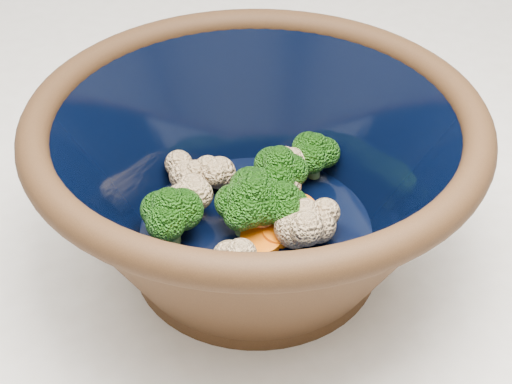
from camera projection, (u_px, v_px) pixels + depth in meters
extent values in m
cylinder|color=black|center=(256.00, 250.00, 0.59)|extent=(0.20, 0.20, 0.01)
torus|color=black|center=(256.00, 118.00, 0.51)|extent=(0.33, 0.33, 0.02)
cylinder|color=black|center=(256.00, 227.00, 0.57)|extent=(0.19, 0.19, 0.00)
cylinder|color=#608442|center=(284.00, 221.00, 0.56)|extent=(0.01, 0.01, 0.02)
ellipsoid|color=#276513|center=(285.00, 199.00, 0.55)|extent=(0.04, 0.04, 0.03)
cylinder|color=#608442|center=(242.00, 224.00, 0.56)|extent=(0.01, 0.01, 0.02)
ellipsoid|color=#276513|center=(242.00, 201.00, 0.55)|extent=(0.04, 0.04, 0.03)
cylinder|color=#608442|center=(256.00, 218.00, 0.57)|extent=(0.01, 0.01, 0.02)
ellipsoid|color=#276513|center=(256.00, 196.00, 0.55)|extent=(0.04, 0.04, 0.03)
cylinder|color=#608442|center=(279.00, 189.00, 0.59)|extent=(0.01, 0.01, 0.02)
ellipsoid|color=#276513|center=(280.00, 165.00, 0.58)|extent=(0.04, 0.04, 0.04)
cylinder|color=#608442|center=(172.00, 232.00, 0.55)|extent=(0.01, 0.01, 0.02)
ellipsoid|color=#276513|center=(169.00, 208.00, 0.54)|extent=(0.04, 0.04, 0.04)
cylinder|color=#608442|center=(255.00, 215.00, 0.57)|extent=(0.01, 0.01, 0.02)
ellipsoid|color=#276513|center=(255.00, 190.00, 0.55)|extent=(0.04, 0.04, 0.04)
cylinder|color=#608442|center=(254.00, 221.00, 0.56)|extent=(0.01, 0.01, 0.02)
ellipsoid|color=#276513|center=(253.00, 195.00, 0.55)|extent=(0.05, 0.05, 0.04)
cylinder|color=#608442|center=(314.00, 168.00, 0.62)|extent=(0.01, 0.01, 0.02)
ellipsoid|color=#276513|center=(315.00, 148.00, 0.61)|extent=(0.04, 0.04, 0.03)
sphere|color=beige|center=(252.00, 214.00, 0.56)|extent=(0.03, 0.03, 0.03)
sphere|color=beige|center=(229.00, 258.00, 0.52)|extent=(0.03, 0.03, 0.03)
sphere|color=beige|center=(183.00, 204.00, 0.57)|extent=(0.03, 0.03, 0.03)
sphere|color=beige|center=(219.00, 173.00, 0.60)|extent=(0.03, 0.03, 0.03)
sphere|color=beige|center=(318.00, 225.00, 0.55)|extent=(0.03, 0.03, 0.03)
sphere|color=beige|center=(295.00, 228.00, 0.55)|extent=(0.03, 0.03, 0.03)
sphere|color=beige|center=(279.00, 196.00, 0.58)|extent=(0.03, 0.03, 0.03)
sphere|color=beige|center=(283.00, 164.00, 0.61)|extent=(0.03, 0.03, 0.03)
sphere|color=beige|center=(185.00, 175.00, 0.60)|extent=(0.03, 0.03, 0.03)
sphere|color=beige|center=(254.00, 208.00, 0.57)|extent=(0.03, 0.03, 0.03)
cylinder|color=orange|center=(261.00, 238.00, 0.55)|extent=(0.03, 0.03, 0.01)
cylinder|color=orange|center=(209.00, 277.00, 0.52)|extent=(0.03, 0.03, 0.01)
cylinder|color=orange|center=(297.00, 207.00, 0.58)|extent=(0.03, 0.03, 0.01)
cylinder|color=orange|center=(277.00, 235.00, 0.56)|extent=(0.02, 0.02, 0.01)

